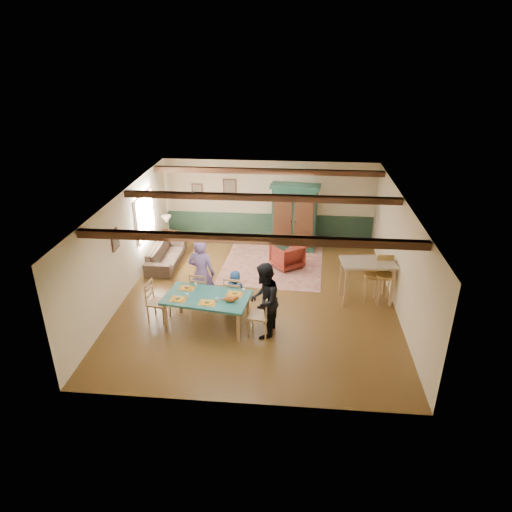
# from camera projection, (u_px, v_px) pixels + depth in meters

# --- Properties ---
(floor) EXTENTS (8.00, 8.00, 0.00)m
(floor) POSITION_uv_depth(u_px,v_px,m) (259.00, 296.00, 12.12)
(floor) COLOR #523617
(floor) RESTS_ON ground
(wall_back) EXTENTS (7.00, 0.02, 2.70)m
(wall_back) POSITION_uv_depth(u_px,v_px,m) (269.00, 201.00, 15.16)
(wall_back) COLOR beige
(wall_back) RESTS_ON floor
(wall_left) EXTENTS (0.02, 8.00, 2.70)m
(wall_left) POSITION_uv_depth(u_px,v_px,m) (125.00, 245.00, 11.84)
(wall_left) COLOR beige
(wall_left) RESTS_ON floor
(wall_right) EXTENTS (0.02, 8.00, 2.70)m
(wall_right) POSITION_uv_depth(u_px,v_px,m) (400.00, 255.00, 11.26)
(wall_right) COLOR beige
(wall_right) RESTS_ON floor
(ceiling) EXTENTS (7.00, 8.00, 0.02)m
(ceiling) POSITION_uv_depth(u_px,v_px,m) (259.00, 199.00, 10.98)
(ceiling) COLOR silver
(ceiling) RESTS_ON wall_back
(wainscot_back) EXTENTS (6.95, 0.03, 0.90)m
(wainscot_back) POSITION_uv_depth(u_px,v_px,m) (269.00, 226.00, 15.52)
(wainscot_back) COLOR #1F3A2B
(wainscot_back) RESTS_ON floor
(ceiling_beam_front) EXTENTS (6.95, 0.16, 0.16)m
(ceiling_beam_front) POSITION_uv_depth(u_px,v_px,m) (249.00, 239.00, 8.94)
(ceiling_beam_front) COLOR #321A0D
(ceiling_beam_front) RESTS_ON ceiling
(ceiling_beam_mid) EXTENTS (6.95, 0.16, 0.16)m
(ceiling_beam_mid) POSITION_uv_depth(u_px,v_px,m) (260.00, 197.00, 11.38)
(ceiling_beam_mid) COLOR #321A0D
(ceiling_beam_mid) RESTS_ON ceiling
(ceiling_beam_back) EXTENTS (6.95, 0.16, 0.16)m
(ceiling_beam_back) POSITION_uv_depth(u_px,v_px,m) (267.00, 171.00, 13.73)
(ceiling_beam_back) COLOR #321A0D
(ceiling_beam_back) RESTS_ON ceiling
(window_left) EXTENTS (0.06, 1.60, 1.30)m
(window_left) POSITION_uv_depth(u_px,v_px,m) (145.00, 215.00, 13.28)
(window_left) COLOR white
(window_left) RESTS_ON wall_left
(picture_left_wall) EXTENTS (0.04, 0.42, 0.52)m
(picture_left_wall) POSITION_uv_depth(u_px,v_px,m) (115.00, 240.00, 11.12)
(picture_left_wall) COLOR gray
(picture_left_wall) RESTS_ON wall_left
(picture_back_a) EXTENTS (0.45, 0.04, 0.55)m
(picture_back_a) POSITION_uv_depth(u_px,v_px,m) (230.00, 187.00, 15.05)
(picture_back_a) COLOR gray
(picture_back_a) RESTS_ON wall_back
(picture_back_b) EXTENTS (0.38, 0.04, 0.48)m
(picture_back_b) POSITION_uv_depth(u_px,v_px,m) (197.00, 191.00, 15.21)
(picture_back_b) COLOR gray
(picture_back_b) RESTS_ON wall_back
(dining_table) EXTENTS (2.07, 1.35, 0.81)m
(dining_table) POSITION_uv_depth(u_px,v_px,m) (208.00, 312.00, 10.65)
(dining_table) COLOR #1E615D
(dining_table) RESTS_ON floor
(dining_chair_far_left) EXTENTS (0.52, 0.53, 1.02)m
(dining_chair_far_left) POSITION_uv_depth(u_px,v_px,m) (201.00, 290.00, 11.38)
(dining_chair_far_left) COLOR tan
(dining_chair_far_left) RESTS_ON floor
(dining_chair_far_right) EXTENTS (0.52, 0.53, 1.02)m
(dining_chair_far_right) POSITION_uv_depth(u_px,v_px,m) (234.00, 294.00, 11.20)
(dining_chair_far_right) COLOR tan
(dining_chair_far_right) RESTS_ON floor
(dining_chair_end_left) EXTENTS (0.53, 0.52, 1.02)m
(dining_chair_end_left) POSITION_uv_depth(u_px,v_px,m) (158.00, 301.00, 10.87)
(dining_chair_end_left) COLOR tan
(dining_chair_end_left) RESTS_ON floor
(dining_chair_end_right) EXTENTS (0.53, 0.52, 1.02)m
(dining_chair_end_right) POSITION_uv_depth(u_px,v_px,m) (259.00, 314.00, 10.34)
(dining_chair_end_right) COLOR tan
(dining_chair_end_right) RESTS_ON floor
(person_man) EXTENTS (0.73, 0.54, 1.86)m
(person_man) POSITION_uv_depth(u_px,v_px,m) (201.00, 273.00, 11.28)
(person_man) COLOR #8061A7
(person_man) RESTS_ON floor
(person_woman) EXTENTS (0.79, 0.95, 1.78)m
(person_woman) POSITION_uv_depth(u_px,v_px,m) (264.00, 301.00, 10.16)
(person_woman) COLOR black
(person_woman) RESTS_ON floor
(person_child) EXTENTS (0.57, 0.42, 1.08)m
(person_child) POSITION_uv_depth(u_px,v_px,m) (235.00, 291.00, 11.26)
(person_child) COLOR #234B8E
(person_child) RESTS_ON floor
(cat) EXTENTS (0.41, 0.21, 0.19)m
(cat) POSITION_uv_depth(u_px,v_px,m) (230.00, 298.00, 10.22)
(cat) COLOR #BE5A21
(cat) RESTS_ON dining_table
(place_setting_near_left) EXTENTS (0.47, 0.38, 0.11)m
(place_setting_near_left) POSITION_uv_depth(u_px,v_px,m) (178.00, 297.00, 10.34)
(place_setting_near_left) COLOR gold
(place_setting_near_left) RESTS_ON dining_table
(place_setting_near_center) EXTENTS (0.47, 0.38, 0.11)m
(place_setting_near_center) POSITION_uv_depth(u_px,v_px,m) (207.00, 301.00, 10.20)
(place_setting_near_center) COLOR gold
(place_setting_near_center) RESTS_ON dining_table
(place_setting_far_left) EXTENTS (0.47, 0.38, 0.11)m
(place_setting_far_left) POSITION_uv_depth(u_px,v_px,m) (187.00, 286.00, 10.82)
(place_setting_far_left) COLOR gold
(place_setting_far_left) RESTS_ON dining_table
(place_setting_far_right) EXTENTS (0.47, 0.38, 0.11)m
(place_setting_far_right) POSITION_uv_depth(u_px,v_px,m) (235.00, 292.00, 10.57)
(place_setting_far_right) COLOR gold
(place_setting_far_right) RESTS_ON dining_table
(area_rug) EXTENTS (3.16, 3.68, 0.01)m
(area_rug) POSITION_uv_depth(u_px,v_px,m) (273.00, 262.00, 14.04)
(area_rug) COLOR #CFB396
(area_rug) RESTS_ON floor
(armoire) EXTENTS (1.58, 0.78, 2.15)m
(armoire) POSITION_uv_depth(u_px,v_px,m) (294.00, 218.00, 14.49)
(armoire) COLOR #133126
(armoire) RESTS_ON floor
(armchair) EXTENTS (1.12, 1.12, 0.74)m
(armchair) POSITION_uv_depth(u_px,v_px,m) (287.00, 256.00, 13.57)
(armchair) COLOR #4C120F
(armchair) RESTS_ON floor
(sofa) EXTENTS (0.79, 2.01, 0.59)m
(sofa) POSITION_uv_depth(u_px,v_px,m) (166.00, 255.00, 13.79)
(sofa) COLOR #44352B
(sofa) RESTS_ON floor
(end_table) EXTENTS (0.55, 0.55, 0.60)m
(end_table) POSITION_uv_depth(u_px,v_px,m) (168.00, 241.00, 14.76)
(end_table) COLOR #321A0D
(end_table) RESTS_ON floor
(table_lamp) EXTENTS (0.33, 0.33, 0.55)m
(table_lamp) POSITION_uv_depth(u_px,v_px,m) (167.00, 224.00, 14.52)
(table_lamp) COLOR #CCB284
(table_lamp) RESTS_ON end_table
(counter_table) EXTENTS (1.42, 0.93, 1.12)m
(counter_table) POSITION_uv_depth(u_px,v_px,m) (366.00, 281.00, 11.70)
(counter_table) COLOR beige
(counter_table) RESTS_ON floor
(bar_stool_left) EXTENTS (0.42, 0.46, 1.12)m
(bar_stool_left) POSITION_uv_depth(u_px,v_px,m) (372.00, 280.00, 11.76)
(bar_stool_left) COLOR #AC8643
(bar_stool_left) RESTS_ON floor
(bar_stool_right) EXTENTS (0.49, 0.53, 1.27)m
(bar_stool_right) POSITION_uv_depth(u_px,v_px,m) (385.00, 281.00, 11.56)
(bar_stool_right) COLOR #AC8643
(bar_stool_right) RESTS_ON floor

